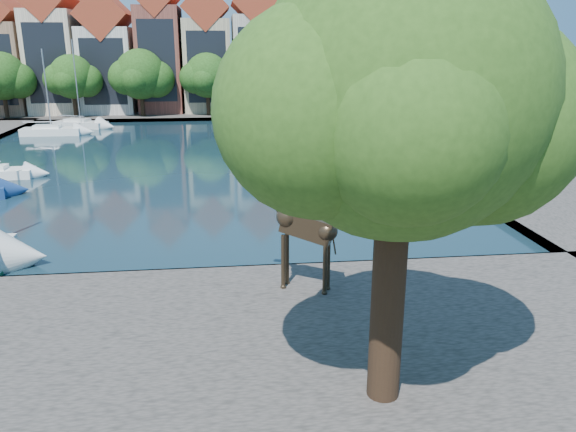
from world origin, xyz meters
name	(u,v)px	position (x,y,z in m)	size (l,w,h in m)	color
ground	(132,282)	(0.00, 0.00, 0.00)	(160.00, 160.00, 0.00)	#38332B
water_basin	(177,161)	(0.00, 24.00, 0.04)	(38.00, 50.00, 0.08)	black
near_quay	(93,377)	(0.00, -7.00, 0.25)	(50.00, 14.00, 0.50)	#504A46
far_quay	(195,112)	(0.00, 56.00, 0.25)	(60.00, 16.00, 0.50)	#504A46
right_quay	(477,152)	(25.00, 24.00, 0.25)	(14.00, 52.00, 0.50)	#504A46
plane_tree	(404,105)	(7.62, -9.01, 7.67)	(8.32, 6.40, 10.62)	#332114
townhouse_west_end	(7,58)	(-23.00, 55.99, 7.36)	(5.44, 9.18, 14.93)	#936A50
townhouse_west_mid	(56,50)	(-17.00, 55.99, 8.23)	(5.94, 9.18, 16.79)	beige
townhouse_west_inner	(109,57)	(-10.50, 55.99, 7.35)	(6.43, 9.18, 15.15)	silver
townhouse_center	(160,49)	(-4.00, 55.99, 8.36)	(5.44, 9.18, 16.93)	brown
townhouse_east_inner	(207,54)	(2.00, 55.99, 7.73)	(5.94, 9.18, 15.79)	tan
townhouse_east_mid	(257,51)	(8.50, 55.99, 8.10)	(6.43, 9.18, 16.65)	#BDB3A1
townhouse_east_end	(306,59)	(15.00, 55.99, 7.11)	(5.44, 9.18, 14.43)	brown
far_tree_far_west	(3,78)	(-21.90, 50.49, 5.18)	(7.28, 5.60, 7.68)	#332114
far_tree_west	(73,78)	(-13.91, 50.49, 5.08)	(6.76, 5.20, 7.36)	#332114
far_tree_mid_west	(141,76)	(-5.89, 50.49, 5.29)	(7.80, 6.00, 8.00)	#332114
far_tree_mid_east	(208,77)	(2.10, 50.49, 5.13)	(7.02, 5.40, 7.52)	#332114
far_tree_east	(273,76)	(10.11, 50.49, 5.24)	(7.54, 5.80, 7.84)	#332114
far_tree_far_east	(336,77)	(18.09, 50.49, 5.08)	(6.76, 5.20, 7.36)	#332114
giraffe_statue	(300,225)	(6.29, -2.38, 2.88)	(3.21, 1.77, 4.85)	#332619
sailboat_left_d	(51,130)	(-13.67, 38.76, 0.63)	(5.83, 2.06, 8.45)	white
sailboat_left_e	(81,123)	(-12.00, 44.00, 0.60)	(6.19, 4.09, 9.41)	silver
sailboat_right_a	(413,189)	(15.00, 10.93, 0.59)	(5.76, 2.70, 9.58)	silver
sailboat_right_b	(358,169)	(12.89, 16.33, 0.67)	(8.72, 4.71, 11.70)	navy
sailboat_right_c	(318,143)	(12.00, 27.46, 0.62)	(6.31, 2.79, 10.14)	silver
sailboat_right_d	(301,124)	(12.21, 40.35, 0.62)	(6.26, 4.39, 8.09)	silver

